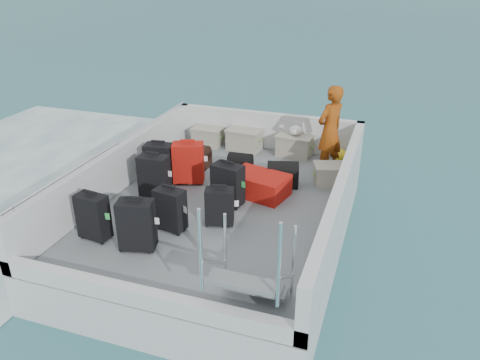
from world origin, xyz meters
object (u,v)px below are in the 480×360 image
object	(u,v)px
suitcase_1	(154,177)
suitcase_6	(220,207)
suitcase_2	(160,163)
suitcase_3	(137,226)
suitcase_8	(259,185)
suitcase_7	(228,185)
suitcase_4	(170,210)
crate_0	(208,137)
passenger	(330,130)
crate_2	(295,146)
suitcase_0	(93,217)
crate_1	(245,140)
crate_3	(331,175)
suitcase_5	(188,163)

from	to	relation	value
suitcase_1	suitcase_6	size ratio (longest dim) A/B	1.25
suitcase_2	suitcase_3	distance (m)	1.98
suitcase_8	suitcase_2	bearing A→B (deg)	106.62
suitcase_1	suitcase_3	world-z (taller)	suitcase_3
suitcase_7	suitcase_4	bearing A→B (deg)	-104.67
suitcase_7	crate_0	size ratio (longest dim) A/B	1.16
passenger	crate_2	bearing A→B (deg)	-96.48
suitcase_6	crate_0	world-z (taller)	suitcase_6
suitcase_0	suitcase_2	bearing A→B (deg)	97.45
crate_1	passenger	xyz separation A→B (m)	(1.67, -0.57, 0.57)
suitcase_6	crate_3	distance (m)	2.18
suitcase_5	suitcase_8	distance (m)	1.23
suitcase_2	crate_2	distance (m)	2.60
suitcase_4	passenger	size ratio (longest dim) A/B	0.39
suitcase_0	suitcase_7	xyz separation A→B (m)	(1.32, 1.45, 0.00)
crate_1	suitcase_7	bearing A→B (deg)	-78.11
suitcase_0	suitcase_3	bearing A→B (deg)	4.25
suitcase_8	crate_0	size ratio (longest dim) A/B	1.57
suitcase_2	crate_3	size ratio (longest dim) A/B	1.25
suitcase_7	passenger	size ratio (longest dim) A/B	0.42
suitcase_0	suitcase_5	world-z (taller)	suitcase_5
suitcase_7	crate_2	world-z (taller)	suitcase_7
suitcase_0	suitcase_6	distance (m)	1.66
suitcase_4	crate_1	distance (m)	3.14
suitcase_4	suitcase_8	size ratio (longest dim) A/B	0.69
suitcase_7	suitcase_1	bearing A→B (deg)	-161.29
passenger	suitcase_5	bearing A→B (deg)	-28.50
crate_0	passenger	xyz separation A→B (m)	(2.44, -0.55, 0.59)
crate_3	suitcase_6	bearing A→B (deg)	-125.22
suitcase_2	passenger	distance (m)	2.86
suitcase_6	crate_2	distance (m)	2.84
suitcase_2	suitcase_5	size ratio (longest dim) A/B	0.97
suitcase_7	crate_0	world-z (taller)	suitcase_7
suitcase_0	suitcase_4	distance (m)	0.99
suitcase_3	suitcase_4	world-z (taller)	suitcase_3
suitcase_0	suitcase_8	xyz separation A→B (m)	(1.67, 1.91, -0.14)
suitcase_3	suitcase_5	distance (m)	2.01
crate_3	passenger	bearing A→B (deg)	107.04
suitcase_0	suitcase_1	bearing A→B (deg)	90.00
crate_0	crate_1	size ratio (longest dim) A/B	0.88
suitcase_7	crate_3	size ratio (longest dim) A/B	1.22
suitcase_6	suitcase_4	bearing A→B (deg)	-165.44
crate_1	crate_3	world-z (taller)	crate_1
suitcase_3	crate_2	size ratio (longest dim) A/B	1.08
suitcase_8	suitcase_0	bearing A→B (deg)	152.89
suitcase_4	passenger	xyz separation A→B (m)	(1.69, 2.58, 0.46)
suitcase_5	suitcase_8	size ratio (longest dim) A/B	0.78
suitcase_5	crate_1	distance (m)	1.75
suitcase_5	passenger	xyz separation A→B (m)	(2.08, 1.13, 0.42)
crate_1	passenger	bearing A→B (deg)	-18.67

